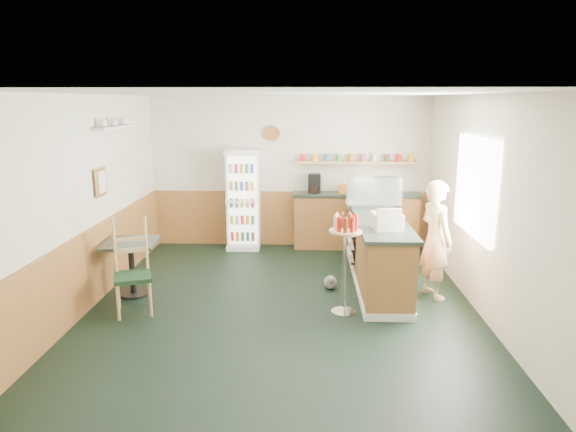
{
  "coord_description": "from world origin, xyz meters",
  "views": [
    {
      "loc": [
        0.34,
        -6.22,
        2.62
      ],
      "look_at": [
        0.07,
        0.6,
        1.08
      ],
      "focal_mm": 32.0,
      "sensor_mm": 36.0,
      "label": 1
    }
  ],
  "objects_px": {
    "cafe_table": "(131,258)",
    "cafe_chair": "(135,263)",
    "drinks_fridge": "(244,200)",
    "display_case": "(373,191)",
    "cash_register": "(387,221)",
    "condiment_stand": "(345,248)",
    "shopkeeper": "(436,240)"
  },
  "relations": [
    {
      "from": "cafe_table",
      "to": "cafe_chair",
      "type": "height_order",
      "value": "cafe_chair"
    },
    {
      "from": "drinks_fridge",
      "to": "display_case",
      "type": "bearing_deg",
      "value": -27.16
    },
    {
      "from": "cafe_chair",
      "to": "display_case",
      "type": "bearing_deg",
      "value": 9.42
    },
    {
      "from": "cafe_table",
      "to": "cafe_chair",
      "type": "xyz_separation_m",
      "value": [
        0.21,
        -0.49,
        0.08
      ]
    },
    {
      "from": "drinks_fridge",
      "to": "cafe_chair",
      "type": "distance_m",
      "value": 3.07
    },
    {
      "from": "drinks_fridge",
      "to": "cash_register",
      "type": "relative_size",
      "value": 4.8
    },
    {
      "from": "cash_register",
      "to": "condiment_stand",
      "type": "distance_m",
      "value": 0.7
    },
    {
      "from": "shopkeeper",
      "to": "cafe_table",
      "type": "xyz_separation_m",
      "value": [
        -4.1,
        -0.12,
        -0.27
      ]
    },
    {
      "from": "condiment_stand",
      "to": "shopkeeper",
      "type": "bearing_deg",
      "value": 25.9
    },
    {
      "from": "drinks_fridge",
      "to": "cafe_table",
      "type": "height_order",
      "value": "drinks_fridge"
    },
    {
      "from": "display_case",
      "to": "cafe_table",
      "type": "distance_m",
      "value": 3.7
    },
    {
      "from": "cafe_table",
      "to": "condiment_stand",
      "type": "bearing_deg",
      "value": -9.69
    },
    {
      "from": "drinks_fridge",
      "to": "cafe_table",
      "type": "distance_m",
      "value": 2.72
    },
    {
      "from": "cash_register",
      "to": "shopkeeper",
      "type": "bearing_deg",
      "value": 11.91
    },
    {
      "from": "display_case",
      "to": "shopkeeper",
      "type": "height_order",
      "value": "shopkeeper"
    },
    {
      "from": "condiment_stand",
      "to": "drinks_fridge",
      "type": "bearing_deg",
      "value": 119.2
    },
    {
      "from": "cash_register",
      "to": "cafe_chair",
      "type": "xyz_separation_m",
      "value": [
        -3.19,
        -0.35,
        -0.49
      ]
    },
    {
      "from": "display_case",
      "to": "shopkeeper",
      "type": "relative_size",
      "value": 0.52
    },
    {
      "from": "cash_register",
      "to": "drinks_fridge",
      "type": "bearing_deg",
      "value": 122.36
    },
    {
      "from": "cash_register",
      "to": "shopkeeper",
      "type": "relative_size",
      "value": 0.23
    },
    {
      "from": "shopkeeper",
      "to": "display_case",
      "type": "bearing_deg",
      "value": 10.4
    },
    {
      "from": "display_case",
      "to": "shopkeeper",
      "type": "xyz_separation_m",
      "value": [
        0.7,
        -1.17,
        -0.44
      ]
    },
    {
      "from": "drinks_fridge",
      "to": "shopkeeper",
      "type": "bearing_deg",
      "value": -38.52
    },
    {
      "from": "cash_register",
      "to": "cafe_chair",
      "type": "relative_size",
      "value": 0.31
    },
    {
      "from": "shopkeeper",
      "to": "drinks_fridge",
      "type": "bearing_deg",
      "value": 30.97
    },
    {
      "from": "shopkeeper",
      "to": "cafe_chair",
      "type": "distance_m",
      "value": 3.94
    },
    {
      "from": "display_case",
      "to": "cash_register",
      "type": "bearing_deg",
      "value": -90.0
    },
    {
      "from": "drinks_fridge",
      "to": "display_case",
      "type": "xyz_separation_m",
      "value": [
        2.16,
        -1.11,
        0.36
      ]
    },
    {
      "from": "drinks_fridge",
      "to": "cafe_table",
      "type": "xyz_separation_m",
      "value": [
        -1.24,
        -2.4,
        -0.35
      ]
    },
    {
      "from": "display_case",
      "to": "condiment_stand",
      "type": "height_order",
      "value": "display_case"
    },
    {
      "from": "drinks_fridge",
      "to": "shopkeeper",
      "type": "distance_m",
      "value": 3.66
    },
    {
      "from": "display_case",
      "to": "cafe_table",
      "type": "height_order",
      "value": "display_case"
    }
  ]
}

